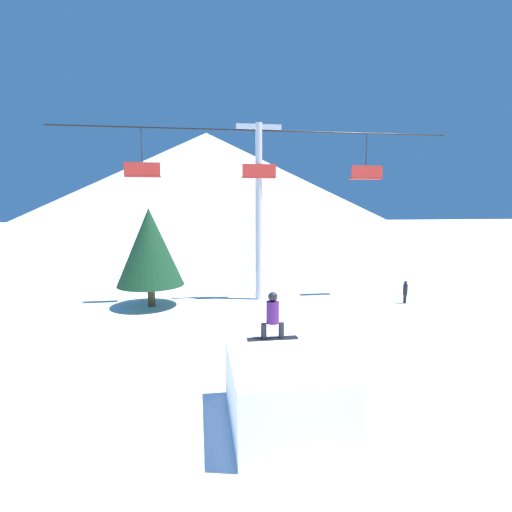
# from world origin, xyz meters

# --- Properties ---
(ground_plane) EXTENTS (220.00, 220.00, 0.00)m
(ground_plane) POSITION_xyz_m (0.00, 0.00, 0.00)
(ground_plane) COLOR white
(mountain_ridge) EXTENTS (80.10, 80.10, 19.34)m
(mountain_ridge) POSITION_xyz_m (0.00, 75.86, 9.67)
(mountain_ridge) COLOR silver
(mountain_ridge) RESTS_ON ground_plane
(snow_ramp) EXTENTS (2.61, 3.35, 1.70)m
(snow_ramp) POSITION_xyz_m (-0.21, 0.93, 0.85)
(snow_ramp) COLOR white
(snow_ramp) RESTS_ON ground_plane
(snowboarder) EXTENTS (1.37, 0.34, 1.29)m
(snowboarder) POSITION_xyz_m (-0.27, 2.19, 2.35)
(snowboarder) COLOR black
(snowboarder) RESTS_ON snow_ramp
(chairlift) EXTENTS (21.29, 0.44, 9.51)m
(chairlift) POSITION_xyz_m (1.11, 13.49, 5.90)
(chairlift) COLOR #B2B2B7
(chairlift) RESTS_ON ground_plane
(pine_tree_near) EXTENTS (3.41, 3.41, 5.08)m
(pine_tree_near) POSITION_xyz_m (-4.62, 12.82, 3.09)
(pine_tree_near) COLOR #4C3823
(pine_tree_near) RESTS_ON ground_plane
(distant_skier) EXTENTS (0.24, 0.24, 1.23)m
(distant_skier) POSITION_xyz_m (8.70, 11.44, 0.67)
(distant_skier) COLOR black
(distant_skier) RESTS_ON ground_plane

